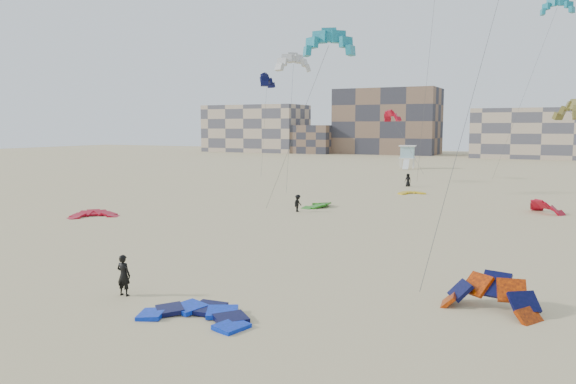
% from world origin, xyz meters
% --- Properties ---
extents(ground, '(320.00, 320.00, 0.00)m').
position_xyz_m(ground, '(0.00, 0.00, 0.00)').
color(ground, tan).
rests_on(ground, ground).
extents(kite_ground_blue, '(4.54, 4.74, 0.82)m').
position_xyz_m(kite_ground_blue, '(2.17, -2.04, 0.00)').
color(kite_ground_blue, '#0E28F4').
rests_on(kite_ground_blue, ground).
extents(kite_ground_orange, '(4.71, 4.73, 3.96)m').
position_xyz_m(kite_ground_orange, '(12.61, 4.21, 0.00)').
color(kite_ground_orange, '#EB4200').
rests_on(kite_ground_orange, ground).
extents(kite_ground_red, '(5.51, 5.51, 1.65)m').
position_xyz_m(kite_ground_red, '(-20.82, 15.18, 0.00)').
color(kite_ground_red, '#AD0D17').
rests_on(kite_ground_red, ground).
extents(kite_ground_green, '(4.07, 3.85, 1.46)m').
position_xyz_m(kite_ground_green, '(-6.15, 29.25, 0.00)').
color(kite_ground_green, '#127914').
rests_on(kite_ground_green, ground).
extents(kite_ground_red_far, '(4.89, 4.88, 3.45)m').
position_xyz_m(kite_ground_red_far, '(13.87, 34.64, 0.00)').
color(kite_ground_red_far, '#AD0D17').
rests_on(kite_ground_red_far, ground).
extents(kite_ground_yellow, '(4.04, 4.08, 0.54)m').
position_xyz_m(kite_ground_yellow, '(-0.43, 43.47, 0.00)').
color(kite_ground_yellow, yellow).
rests_on(kite_ground_yellow, ground).
extents(kitesurfer_main, '(0.72, 0.49, 1.91)m').
position_xyz_m(kitesurfer_main, '(-2.64, -0.93, 0.95)').
color(kitesurfer_main, black).
rests_on(kitesurfer_main, ground).
extents(kitesurfer_c, '(0.69, 1.07, 1.57)m').
position_xyz_m(kitesurfer_c, '(-6.33, 25.44, 0.78)').
color(kitesurfer_c, black).
rests_on(kitesurfer_c, ground).
extents(kitesurfer_e, '(0.90, 0.67, 1.68)m').
position_xyz_m(kitesurfer_e, '(-2.83, 51.17, 0.84)').
color(kitesurfer_e, black).
rests_on(kitesurfer_e, ground).
extents(kite_fly_teal_a, '(8.31, 4.42, 13.64)m').
position_xyz_m(kite_fly_teal_a, '(-0.61, 18.54, 13.51)').
color(kite_fly_teal_a, teal).
rests_on(kite_fly_teal_a, ground).
extents(kite_fly_grey, '(5.63, 10.28, 15.20)m').
position_xyz_m(kite_fly_grey, '(-12.74, 37.77, 14.61)').
color(kite_fly_grey, white).
rests_on(kite_fly_grey, ground).
extents(kite_fly_olive, '(9.09, 4.69, 9.38)m').
position_xyz_m(kite_fly_olive, '(15.32, 34.56, 8.93)').
color(kite_fly_olive, brown).
rests_on(kite_fly_olive, ground).
extents(kite_fly_navy, '(4.25, 5.14, 14.14)m').
position_xyz_m(kite_fly_navy, '(-21.80, 48.30, 13.74)').
color(kite_fly_navy, '#090938').
rests_on(kite_fly_navy, ground).
extents(kite_fly_teal_b, '(8.26, 6.01, 22.43)m').
position_xyz_m(kite_fly_teal_b, '(13.30, 59.10, 22.33)').
color(kite_fly_teal_b, teal).
rests_on(kite_fly_teal_b, ground).
extents(kite_fly_red, '(7.81, 4.93, 9.50)m').
position_xyz_m(kite_fly_red, '(-7.90, 60.95, 9.06)').
color(kite_fly_red, '#AD0D17').
rests_on(kite_fly_red, ground).
extents(lifeguard_tower_far, '(3.43, 6.01, 4.21)m').
position_xyz_m(lifeguard_tower_far, '(-10.85, 81.99, 2.09)').
color(lifeguard_tower_far, white).
rests_on(lifeguard_tower_far, ground).
extents(condo_west_a, '(30.00, 15.00, 14.00)m').
position_xyz_m(condo_west_a, '(-70.00, 130.00, 7.00)').
color(condo_west_a, '#C1A88D').
rests_on(condo_west_a, ground).
extents(condo_west_b, '(28.00, 14.00, 18.00)m').
position_xyz_m(condo_west_b, '(-30.00, 134.00, 9.00)').
color(condo_west_b, brown).
rests_on(condo_west_b, ground).
extents(condo_mid, '(32.00, 16.00, 12.00)m').
position_xyz_m(condo_mid, '(10.00, 130.00, 6.00)').
color(condo_mid, '#C1A88D').
rests_on(condo_mid, ground).
extents(condo_fill_left, '(12.00, 10.00, 8.00)m').
position_xyz_m(condo_fill_left, '(-50.00, 128.00, 4.00)').
color(condo_fill_left, brown).
rests_on(condo_fill_left, ground).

